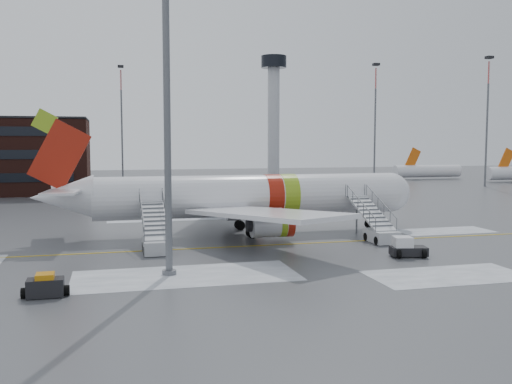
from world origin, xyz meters
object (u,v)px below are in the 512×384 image
object	(u,v)px
airliner	(240,197)
light_mast_near	(166,55)
airstair_fwd	(377,228)
airstair_aft	(156,238)
baggage_tractor	(45,287)
pushback_tug	(406,248)

from	to	relation	value
airliner	light_mast_near	xyz separation A→B (m)	(-7.96, -14.60, 10.31)
airstair_fwd	light_mast_near	world-z (taller)	light_mast_near
airliner	airstair_fwd	distance (m)	12.55
airstair_aft	light_mast_near	distance (m)	15.01
airstair_fwd	baggage_tractor	world-z (taller)	airstair_fwd
airliner	pushback_tug	size ratio (longest dim) A/B	12.44
light_mast_near	airstair_fwd	bearing A→B (deg)	23.65
pushback_tug	light_mast_near	size ratio (longest dim) A/B	0.11
airstair_aft	pushback_tug	bearing A→B (deg)	-20.54
light_mast_near	pushback_tug	bearing A→B (deg)	4.72
airstair_aft	light_mast_near	world-z (taller)	light_mast_near
baggage_tractor	light_mast_near	bearing A→B (deg)	26.90
airstair_aft	pushback_tug	xyz separation A→B (m)	(17.67, -6.62, -0.41)
airliner	airstair_aft	bearing A→B (deg)	-141.36
airstair_aft	pushback_tug	distance (m)	18.87
airstair_fwd	baggage_tractor	distance (m)	27.99
airstair_fwd	airstair_aft	world-z (taller)	same
airliner	pushback_tug	distance (m)	16.46
airliner	airstair_aft	xyz separation A→B (m)	(-8.18, -6.54, -2.35)
airstair_fwd	baggage_tractor	size ratio (longest dim) A/B	3.07
baggage_tractor	airstair_aft	bearing A→B (deg)	59.60
airstair_aft	baggage_tractor	xyz separation A→B (m)	(-6.83, -11.63, -0.51)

